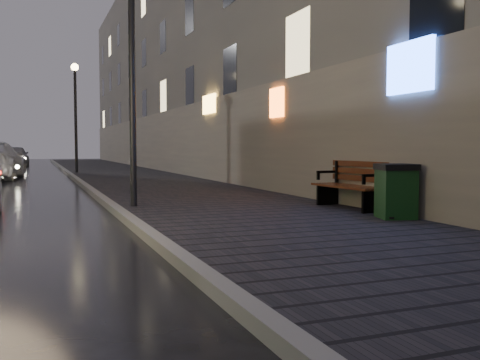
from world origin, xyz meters
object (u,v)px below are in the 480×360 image
at_px(lamp_far, 75,104).
at_px(bench, 352,185).
at_px(lamp_near, 132,46).
at_px(trash_bin, 396,191).
at_px(car_far, 15,156).

xyz_separation_m(lamp_far, bench, (4.07, -18.01, -2.86)).
height_order(lamp_near, lamp_far, same).
distance_m(lamp_near, lamp_far, 16.00).
bearing_deg(lamp_near, lamp_far, 90.00).
xyz_separation_m(lamp_far, trash_bin, (3.95, -19.57, -2.85)).
relative_size(lamp_near, car_far, 1.21).
bearing_deg(car_far, lamp_near, 99.11).
bearing_deg(lamp_near, trash_bin, -42.08).
distance_m(bench, trash_bin, 1.56).
relative_size(lamp_far, trash_bin, 5.54).
bearing_deg(trash_bin, bench, 101.29).
bearing_deg(lamp_far, trash_bin, -78.59).
xyz_separation_m(lamp_near, car_far, (-3.20, 29.46, -2.74)).
xyz_separation_m(bench, trash_bin, (-0.12, -1.56, 0.00)).
bearing_deg(lamp_far, car_far, 103.38).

